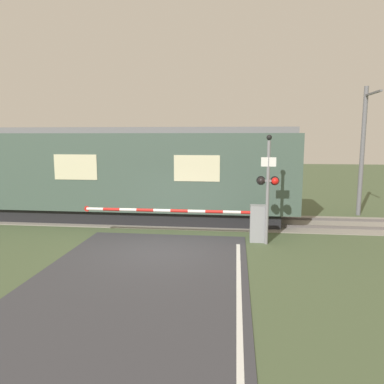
# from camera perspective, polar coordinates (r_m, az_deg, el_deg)

# --- Properties ---
(ground_plane) EXTENTS (80.00, 80.00, 0.00)m
(ground_plane) POSITION_cam_1_polar(r_m,az_deg,el_deg) (12.23, -5.15, -8.95)
(ground_plane) COLOR #475638
(track_bed) EXTENTS (36.00, 3.20, 0.13)m
(track_bed) POSITION_cam_1_polar(r_m,az_deg,el_deg) (16.39, -2.01, -4.34)
(track_bed) COLOR gray
(track_bed) RESTS_ON ground_plane
(train) EXTENTS (17.89, 2.79, 4.02)m
(train) POSITION_cam_1_polar(r_m,az_deg,el_deg) (17.12, -15.39, 2.81)
(train) COLOR black
(train) RESTS_ON ground_plane
(crossing_barrier) EXTENTS (6.63, 0.44, 1.29)m
(crossing_barrier) POSITION_cam_1_polar(r_m,az_deg,el_deg) (13.27, 7.66, -4.40)
(crossing_barrier) COLOR gray
(crossing_barrier) RESTS_ON ground_plane
(signal_post) EXTENTS (0.76, 0.26, 3.71)m
(signal_post) POSITION_cam_1_polar(r_m,az_deg,el_deg) (12.78, 11.49, 1.33)
(signal_post) COLOR gray
(signal_post) RESTS_ON ground_plane
(catenary_pole) EXTENTS (0.20, 1.90, 5.88)m
(catenary_pole) POSITION_cam_1_polar(r_m,az_deg,el_deg) (18.84, 24.59, 5.98)
(catenary_pole) COLOR slate
(catenary_pole) RESTS_ON ground_plane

